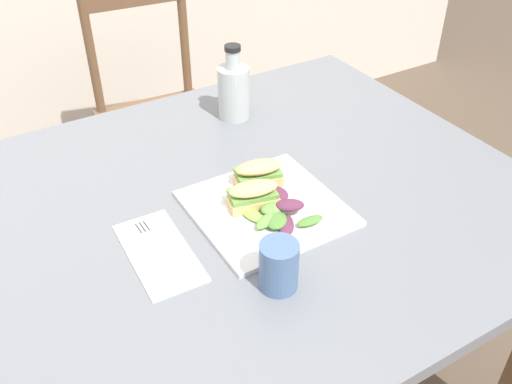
# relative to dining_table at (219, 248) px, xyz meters

# --- Properties ---
(dining_table) EXTENTS (1.33, 1.00, 0.74)m
(dining_table) POSITION_rel_dining_table_xyz_m (0.00, 0.00, 0.00)
(dining_table) COLOR slate
(dining_table) RESTS_ON ground
(chair_wooden_far) EXTENTS (0.43, 0.43, 0.87)m
(chair_wooden_far) POSITION_rel_dining_table_xyz_m (0.22, 0.91, -0.18)
(chair_wooden_far) COLOR brown
(chair_wooden_far) RESTS_ON ground
(plate_lunch) EXTENTS (0.28, 0.28, 0.01)m
(plate_lunch) POSITION_rel_dining_table_xyz_m (0.08, -0.06, 0.12)
(plate_lunch) COLOR white
(plate_lunch) RESTS_ON dining_table
(sandwich_half_front) EXTENTS (0.11, 0.08, 0.06)m
(sandwich_half_front) POSITION_rel_dining_table_xyz_m (0.06, -0.04, 0.15)
(sandwich_half_front) COLOR #DBB270
(sandwich_half_front) RESTS_ON plate_lunch
(sandwich_half_back) EXTENTS (0.11, 0.08, 0.06)m
(sandwich_half_back) POSITION_rel_dining_table_xyz_m (0.11, 0.01, 0.15)
(sandwich_half_back) COLOR #DBB270
(sandwich_half_back) RESTS_ON plate_lunch
(salad_mixed_greens) EXTENTS (0.13, 0.16, 0.03)m
(salad_mixed_greens) POSITION_rel_dining_table_xyz_m (0.09, -0.09, 0.13)
(salad_mixed_greens) COLOR #602D47
(salad_mixed_greens) RESTS_ON plate_lunch
(napkin_folded) EXTENTS (0.11, 0.23, 0.00)m
(napkin_folded) POSITION_rel_dining_table_xyz_m (-0.15, -0.07, 0.11)
(napkin_folded) COLOR white
(napkin_folded) RESTS_ON dining_table
(fork_on_napkin) EXTENTS (0.03, 0.19, 0.00)m
(fork_on_napkin) POSITION_rel_dining_table_xyz_m (-0.15, -0.05, 0.12)
(fork_on_napkin) COLOR silver
(fork_on_napkin) RESTS_ON napkin_folded
(bottle_cold_brew) EXTENTS (0.08, 0.08, 0.19)m
(bottle_cold_brew) POSITION_rel_dining_table_xyz_m (0.21, 0.31, 0.18)
(bottle_cold_brew) COLOR black
(bottle_cold_brew) RESTS_ON dining_table
(cup_extra_side) EXTENTS (0.07, 0.07, 0.09)m
(cup_extra_side) POSITION_rel_dining_table_xyz_m (-0.01, -0.25, 0.16)
(cup_extra_side) COLOR #4C6B93
(cup_extra_side) RESTS_ON dining_table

